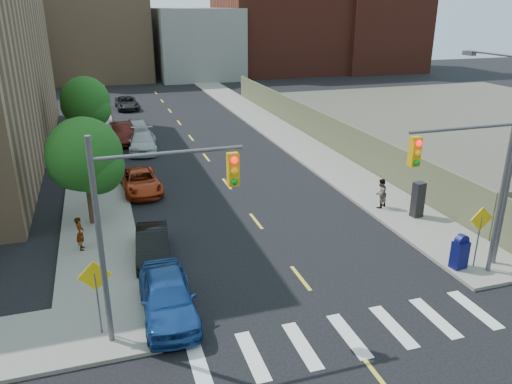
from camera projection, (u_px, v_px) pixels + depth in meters
sidewalk_nw at (93, 120)px, 47.96m from camera, size 3.50×73.00×0.15m
sidewalk_ne at (247, 110)px, 52.35m from camera, size 3.50×73.00×0.15m
fence_north at (317, 126)px, 40.41m from camera, size 0.12×44.00×2.50m
gravel_lot at (483, 121)px, 47.84m from camera, size 36.00×42.00×0.06m
bg_bldg_midwest at (97, 26)px, 73.05m from camera, size 14.00×16.00×15.00m
bg_bldg_center at (195, 43)px, 76.12m from camera, size 12.00×16.00×10.00m
bg_bldg_east at (277, 21)px, 80.81m from camera, size 18.00×18.00×16.00m
bg_bldg_fareast at (371, 14)px, 83.21m from camera, size 14.00×16.00×18.00m
signal_nw at (149, 211)px, 15.21m from camera, size 4.59×0.30×7.00m
signal_ne at (473, 173)px, 18.61m from camera, size 4.59×0.30×7.00m
streetlight_ne at (507, 145)px, 19.79m from camera, size 0.25×3.70×9.00m
warn_sign_nw at (96, 284)px, 16.04m from camera, size 1.06×0.06×2.83m
warn_sign_ne at (480, 226)px, 20.29m from camera, size 1.06×0.06×2.83m
warn_sign_midwest at (92, 165)px, 28.08m from camera, size 1.06×0.06×2.83m
tree_west_near at (85, 159)px, 23.97m from camera, size 3.66×3.64×5.52m
tree_west_far at (86, 104)px, 37.36m from camera, size 3.66×3.64×5.52m
parked_car_blue at (168, 297)px, 17.56m from camera, size 1.95×4.66×1.57m
parked_car_black at (153, 245)px, 21.66m from camera, size 1.78×4.07×1.30m
parked_car_red at (141, 181)px, 29.48m from camera, size 2.40×4.73×1.28m
parked_car_silver at (143, 142)px, 37.75m from camera, size 2.43×5.11×1.44m
parked_car_white at (138, 128)px, 41.52m from camera, size 1.93×4.65×1.57m
parked_car_maroon at (122, 133)px, 40.00m from camera, size 2.10×4.88×1.56m
parked_car_grey at (127, 103)px, 53.02m from camera, size 2.40×4.83×1.32m
mailbox at (460, 252)px, 20.57m from camera, size 0.68×0.56×1.51m
payphone at (418, 200)px, 25.54m from camera, size 0.60×0.51×1.85m
pedestrian_west at (80, 233)px, 22.11m from camera, size 0.38×0.57×1.55m
pedestrian_east at (381, 193)px, 26.72m from camera, size 0.96×0.87×1.61m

